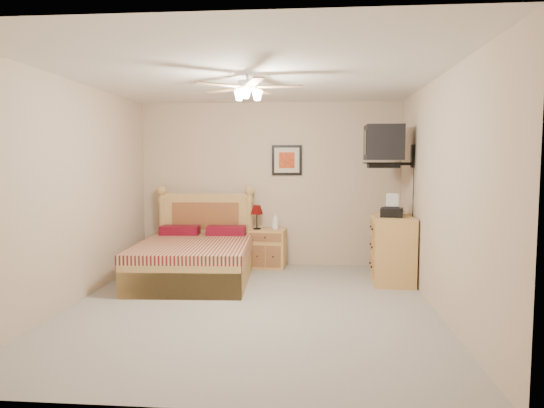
# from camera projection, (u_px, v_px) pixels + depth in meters

# --- Properties ---
(floor) EXTENTS (4.50, 4.50, 0.00)m
(floor) POSITION_uv_depth(u_px,v_px,m) (251.00, 306.00, 5.36)
(floor) COLOR gray
(floor) RESTS_ON ground
(ceiling) EXTENTS (4.00, 4.50, 0.04)m
(ceiling) POSITION_uv_depth(u_px,v_px,m) (250.00, 77.00, 5.14)
(ceiling) COLOR white
(ceiling) RESTS_ON ground
(wall_back) EXTENTS (4.00, 0.04, 2.50)m
(wall_back) POSITION_uv_depth(u_px,v_px,m) (269.00, 184.00, 7.49)
(wall_back) COLOR #C4AB90
(wall_back) RESTS_ON ground
(wall_front) EXTENTS (4.00, 0.04, 2.50)m
(wall_front) POSITION_uv_depth(u_px,v_px,m) (204.00, 218.00, 3.02)
(wall_front) COLOR #C4AB90
(wall_front) RESTS_ON ground
(wall_left) EXTENTS (0.04, 4.50, 2.50)m
(wall_left) POSITION_uv_depth(u_px,v_px,m) (74.00, 193.00, 5.42)
(wall_left) COLOR #C4AB90
(wall_left) RESTS_ON ground
(wall_right) EXTENTS (0.04, 4.50, 2.50)m
(wall_right) POSITION_uv_depth(u_px,v_px,m) (439.00, 195.00, 5.08)
(wall_right) COLOR #C4AB90
(wall_right) RESTS_ON ground
(bed) EXTENTS (1.56, 1.98, 1.24)m
(bed) POSITION_uv_depth(u_px,v_px,m) (194.00, 235.00, 6.50)
(bed) COLOR tan
(bed) RESTS_ON ground
(nightstand) EXTENTS (0.56, 0.44, 0.58)m
(nightstand) POSITION_uv_depth(u_px,v_px,m) (267.00, 248.00, 7.33)
(nightstand) COLOR #C39043
(nightstand) RESTS_ON ground
(table_lamp) EXTENTS (0.26, 0.26, 0.36)m
(table_lamp) POSITION_uv_depth(u_px,v_px,m) (257.00, 217.00, 7.31)
(table_lamp) COLOR #590705
(table_lamp) RESTS_ON nightstand
(lotion_bottle) EXTENTS (0.11, 0.11, 0.24)m
(lotion_bottle) POSITION_uv_depth(u_px,v_px,m) (275.00, 221.00, 7.30)
(lotion_bottle) COLOR white
(lotion_bottle) RESTS_ON nightstand
(framed_picture) EXTENTS (0.46, 0.04, 0.46)m
(framed_picture) POSITION_uv_depth(u_px,v_px,m) (287.00, 160.00, 7.41)
(framed_picture) COLOR black
(framed_picture) RESTS_ON wall_back
(dresser) EXTENTS (0.55, 0.77, 0.88)m
(dresser) POSITION_uv_depth(u_px,v_px,m) (393.00, 250.00, 6.39)
(dresser) COLOR #C1853E
(dresser) RESTS_ON ground
(fax_machine) EXTENTS (0.34, 0.35, 0.30)m
(fax_machine) POSITION_uv_depth(u_px,v_px,m) (392.00, 205.00, 6.29)
(fax_machine) COLOR black
(fax_machine) RESTS_ON dresser
(magazine_lower) EXTENTS (0.22, 0.27, 0.02)m
(magazine_lower) POSITION_uv_depth(u_px,v_px,m) (385.00, 213.00, 6.62)
(magazine_lower) COLOR #BDB49B
(magazine_lower) RESTS_ON dresser
(magazine_upper) EXTENTS (0.30, 0.33, 0.02)m
(magazine_upper) POSITION_uv_depth(u_px,v_px,m) (387.00, 212.00, 6.63)
(magazine_upper) COLOR gray
(magazine_upper) RESTS_ON magazine_lower
(wall_tv) EXTENTS (0.56, 0.46, 0.58)m
(wall_tv) POSITION_uv_depth(u_px,v_px,m) (395.00, 146.00, 6.38)
(wall_tv) COLOR black
(wall_tv) RESTS_ON wall_right
(ceiling_fan) EXTENTS (1.14, 1.14, 0.28)m
(ceiling_fan) POSITION_uv_depth(u_px,v_px,m) (248.00, 87.00, 4.96)
(ceiling_fan) COLOR white
(ceiling_fan) RESTS_ON ceiling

